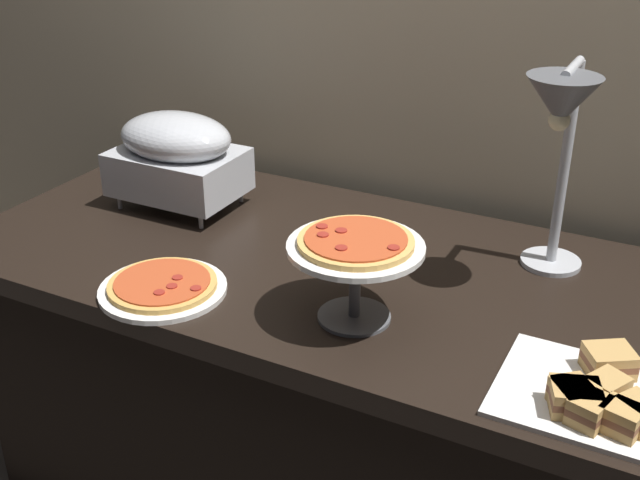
{
  "coord_description": "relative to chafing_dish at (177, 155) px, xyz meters",
  "views": [
    {
      "loc": [
        0.71,
        -1.48,
        1.64
      ],
      "look_at": [
        -0.06,
        0.0,
        0.81
      ],
      "focal_mm": 44.34,
      "sensor_mm": 36.0,
      "label": 1
    }
  ],
  "objects": [
    {
      "name": "chafing_dish",
      "position": [
        0.0,
        0.0,
        0.0
      ],
      "size": [
        0.33,
        0.24,
        0.26
      ],
      "color": "#B7BABF",
      "rests_on": "buffet_table"
    },
    {
      "name": "heat_lamp",
      "position": [
        0.98,
        0.0,
        0.23
      ],
      "size": [
        0.15,
        0.29,
        0.49
      ],
      "color": "#B7BABF",
      "rests_on": "buffet_table"
    },
    {
      "name": "back_wall",
      "position": [
        0.55,
        0.39,
        0.29
      ],
      "size": [
        4.4,
        0.04,
        2.4
      ],
      "primitive_type": "cube",
      "color": "#C6B593",
      "rests_on": "ground_plane"
    },
    {
      "name": "sauce_cup_near",
      "position": [
        0.5,
        -0.07,
        -0.13
      ],
      "size": [
        0.06,
        0.06,
        0.03
      ],
      "color": "black",
      "rests_on": "buffet_table"
    },
    {
      "name": "sandwich_platter",
      "position": [
        1.17,
        -0.38,
        -0.12
      ],
      "size": [
        0.35,
        0.28,
        0.06
      ],
      "color": "white",
      "rests_on": "buffet_table"
    },
    {
      "name": "pizza_plate_front",
      "position": [
        0.25,
        -0.41,
        -0.13
      ],
      "size": [
        0.28,
        0.28,
        0.03
      ],
      "color": "white",
      "rests_on": "buffet_table"
    },
    {
      "name": "pizza_plate_center",
      "position": [
        0.67,
        -0.31,
        0.01
      ],
      "size": [
        0.28,
        0.28,
        0.19
      ],
      "color": "#595B60",
      "rests_on": "buffet_table"
    },
    {
      "name": "buffet_table",
      "position": [
        0.55,
        -0.11,
        -0.52
      ],
      "size": [
        1.9,
        0.84,
        0.76
      ],
      "color": "black",
      "rests_on": "ground_plane"
    }
  ]
}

